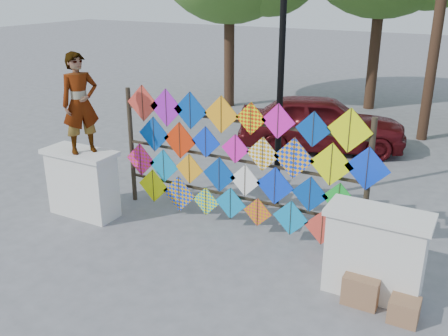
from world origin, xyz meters
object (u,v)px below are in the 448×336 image
Objects in this scene: sedan at (322,123)px; lamppost at (281,68)px; vendor_woman at (80,103)px; kite_rack at (237,162)px.

lamppost is (0.33, -3.74, 1.96)m from sedan.
lamppost is at bearing 164.57° from sedan.
vendor_woman is at bearing -142.38° from lamppost.
lamppost reaches higher than kite_rack.
sedan is 0.96× the size of lamppost.
kite_rack is 2.93m from vendor_woman.
vendor_woman reaches higher than sedan.
vendor_woman reaches higher than kite_rack.
kite_rack reaches higher than sedan.
vendor_woman is 0.42× the size of sedan.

